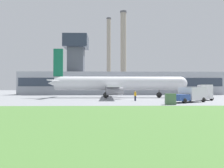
{
  "coord_description": "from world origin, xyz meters",
  "views": [
    {
      "loc": [
        -4.65,
        -42.59,
        2.03
      ],
      "look_at": [
        -3.43,
        5.19,
        2.99
      ],
      "focal_mm": 35.0,
      "sensor_mm": 36.0,
      "label": 1
    }
  ],
  "objects": [
    {
      "name": "utility_cabinet",
      "position": [
        3.29,
        -15.73,
        0.7
      ],
      "size": [
        1.25,
        0.69,
        1.39
      ],
      "color": "#4C724C",
      "rests_on": "ground_plane"
    },
    {
      "name": "traffic_cone_near_nose",
      "position": [
        7.72,
        -0.07,
        0.23
      ],
      "size": [
        0.47,
        0.47,
        0.51
      ],
      "color": "black",
      "rests_on": "ground_plane"
    },
    {
      "name": "ground_plane",
      "position": [
        0.0,
        0.0,
        0.0
      ],
      "size": [
        400.0,
        400.0,
        0.0
      ],
      "primitive_type": "plane",
      "color": "gray"
    },
    {
      "name": "fuel_truck",
      "position": [
        12.43,
        -4.84,
        1.28
      ],
      "size": [
        3.09,
        5.52,
        2.65
      ],
      "color": "#232328",
      "rests_on": "ground_plane"
    },
    {
      "name": "smokestack_left",
      "position": [
        -3.49,
        66.09,
        18.79
      ],
      "size": [
        2.35,
        2.35,
        37.39
      ],
      "color": "gray",
      "rests_on": "ground_plane"
    },
    {
      "name": "traffic_cone_wingtip",
      "position": [
        9.58,
        -0.72,
        0.23
      ],
      "size": [
        0.57,
        0.57,
        0.51
      ],
      "color": "black",
      "rests_on": "ground_plane"
    },
    {
      "name": "terminal_building",
      "position": [
        -1.46,
        31.72,
        4.4
      ],
      "size": [
        64.45,
        14.28,
        20.0
      ],
      "color": "#9EA3AD",
      "rests_on": "ground_plane"
    },
    {
      "name": "airplane",
      "position": [
        -2.51,
        5.19,
        3.04
      ],
      "size": [
        30.62,
        25.49,
        10.7
      ],
      "color": "silver",
      "rests_on": "ground_plane"
    },
    {
      "name": "pushback_tug",
      "position": [
        13.61,
        4.87,
        0.87
      ],
      "size": [
        4.06,
        2.97,
        1.93
      ],
      "color": "gray",
      "rests_on": "ground_plane"
    },
    {
      "name": "ground_crew_person",
      "position": [
        0.03,
        -7.29,
        0.84
      ],
      "size": [
        0.51,
        0.51,
        1.64
      ],
      "color": "#23283D",
      "rests_on": "ground_plane"
    },
    {
      "name": "smokestack_right",
      "position": [
        4.02,
        68.19,
        20.94
      ],
      "size": [
        3.41,
        3.41,
        41.6
      ],
      "color": "gray",
      "rests_on": "ground_plane"
    },
    {
      "name": "baggage_truck",
      "position": [
        7.6,
        -10.78,
        1.09
      ],
      "size": [
        6.66,
        5.61,
        2.17
      ],
      "color": "#2D4C93",
      "rests_on": "ground_plane"
    }
  ]
}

